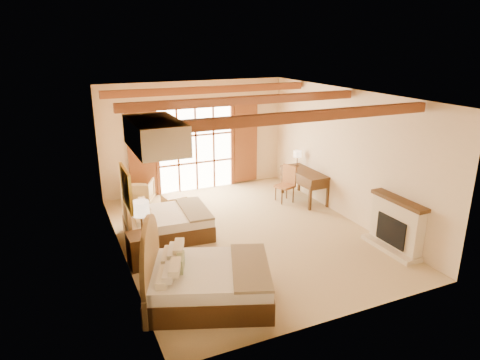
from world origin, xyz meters
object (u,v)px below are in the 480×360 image
bed_near (201,281)px  armchair (139,192)px  desk (305,184)px  bed_far (161,222)px  nightstand (143,250)px

bed_near → armchair: bed_near is taller
bed_near → desk: 5.54m
armchair → bed_far: bearing=115.6°
bed_near → desk: size_ratio=1.64×
nightstand → armchair: bearing=78.3°
armchair → desk: size_ratio=0.45×
bed_near → bed_far: (0.02, 2.80, -0.04)m
nightstand → bed_near: bearing=-70.9°
armchair → desk: (4.27, -1.63, 0.12)m
armchair → desk: bearing=-175.8°
bed_near → armchair: (0.00, 5.15, -0.08)m
nightstand → bed_far: bearing=58.1°
nightstand → desk: desk is taller
bed_far → desk: 4.31m
armchair → nightstand: bearing=104.8°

